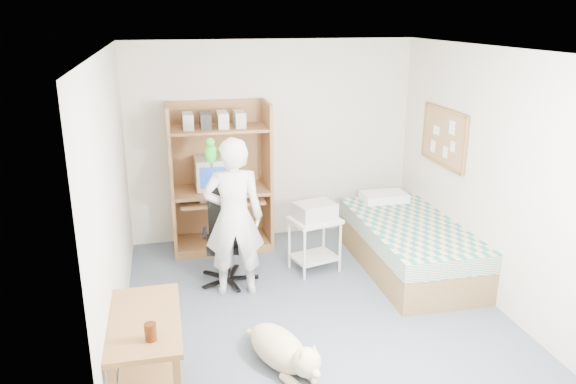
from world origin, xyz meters
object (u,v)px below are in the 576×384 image
at_px(office_chair, 227,249).
at_px(printer_cart, 315,236).
at_px(computer_hutch, 220,183).
at_px(bed, 409,245).
at_px(side_desk, 147,350).
at_px(person, 234,218).
at_px(dog, 282,350).

xyz_separation_m(office_chair, printer_cart, (0.99, 0.03, 0.06)).
height_order(computer_hutch, bed, computer_hutch).
relative_size(computer_hutch, side_desk, 1.80).
height_order(side_desk, person, person).
distance_m(office_chair, printer_cart, 0.99).
relative_size(bed, office_chair, 2.02).
distance_m(person, dog, 1.56).
xyz_separation_m(computer_hutch, dog, (0.20, -2.66, -0.65)).
relative_size(computer_hutch, bed, 0.89).
relative_size(side_desk, office_chair, 1.00).
distance_m(side_desk, person, 1.91).
bearing_deg(person, bed, -169.90).
bearing_deg(side_desk, printer_cart, 48.24).
relative_size(office_chair, printer_cart, 1.60).
bearing_deg(computer_hutch, dog, -85.68).
xyz_separation_m(dog, printer_cart, (0.74, 1.74, 0.25)).
xyz_separation_m(bed, office_chair, (-2.04, 0.16, 0.07)).
xyz_separation_m(person, dog, (0.20, -1.40, -0.66)).
xyz_separation_m(office_chair, dog, (0.24, -1.71, -0.19)).
distance_m(side_desk, dog, 1.13).
relative_size(bed, side_desk, 2.02).
xyz_separation_m(person, printer_cart, (0.94, 0.33, -0.42)).
bearing_deg(bed, side_desk, -147.50).
bearing_deg(dog, bed, 17.78).
distance_m(side_desk, printer_cart, 2.70).
distance_m(computer_hutch, printer_cart, 1.39).
height_order(side_desk, dog, side_desk).
xyz_separation_m(computer_hutch, bed, (2.00, -1.12, -0.53)).
height_order(computer_hutch, office_chair, computer_hutch).
bearing_deg(person, office_chair, -75.64).
relative_size(bed, person, 1.22).
bearing_deg(office_chair, computer_hutch, 93.61).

